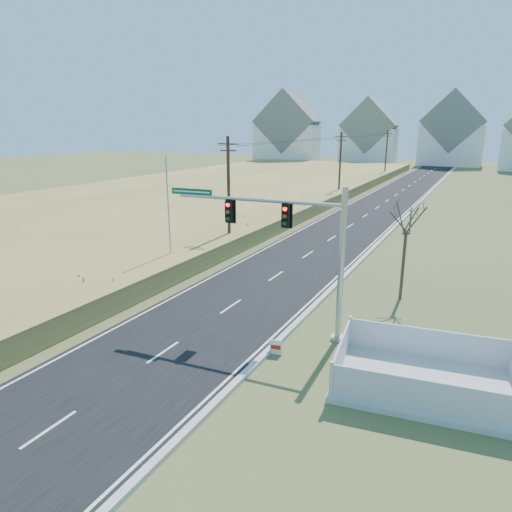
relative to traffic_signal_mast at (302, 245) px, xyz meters
The scene contains 15 objects.
ground 6.95m from the traffic_signal_mast, 149.95° to the right, with size 260.00×260.00×0.00m, color #495227.
road 47.75m from the traffic_signal_mast, 95.59° to the left, with size 8.00×180.00×0.06m, color black.
curb 47.52m from the traffic_signal_mast, 90.59° to the left, with size 0.30×180.00×0.18m, color #B2AFA8.
reed_marsh 47.19m from the traffic_signal_mast, 127.50° to the left, with size 38.00×110.00×1.30m, color tan.
utility_pole_near 16.61m from the traffic_signal_mast, 132.11° to the left, with size 1.80×0.26×9.00m.
utility_pole_mid 43.76m from the traffic_signal_mast, 104.74° to the left, with size 1.80×0.26×9.00m.
utility_pole_far 73.17m from the traffic_signal_mast, 98.75° to the left, with size 1.80×0.26×9.00m.
condo_nw 106.30m from the traffic_signal_mast, 113.66° to the left, with size 17.69×13.38×19.05m.
condo_nnw 107.75m from the traffic_signal_mast, 102.13° to the left, with size 14.93×11.17×17.03m.
condo_n 109.40m from the traffic_signal_mast, 91.38° to the left, with size 15.27×10.20×18.54m.
traffic_signal_mast is the anchor object (origin of this frame).
fence_enclosure 7.71m from the traffic_signal_mast, 20.92° to the right, with size 7.25×5.40×1.54m.
open_sign 4.77m from the traffic_signal_mast, 93.08° to the right, with size 0.55×0.18×0.68m.
flagpole 12.80m from the traffic_signal_mast, 156.04° to the left, with size 0.35×0.35×7.83m.
bare_tree 7.88m from the traffic_signal_mast, 63.44° to the left, with size 2.29×2.29×6.07m.
Camera 1 is at (12.00, -16.41, 9.74)m, focal length 32.00 mm.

